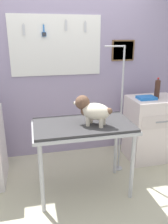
% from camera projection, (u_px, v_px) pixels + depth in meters
% --- Properties ---
extents(ground, '(4.40, 4.00, 0.04)m').
position_uv_depth(ground, '(89.00, 206.00, 2.48)').
color(ground, '#BEB99C').
extents(rear_wall_panel, '(4.00, 0.11, 2.30)m').
position_uv_depth(rear_wall_panel, '(67.00, 77.00, 3.29)').
color(rear_wall_panel, '#9B8CAD').
rests_on(rear_wall_panel, ground).
extents(grooming_table, '(1.08, 0.62, 0.84)m').
position_uv_depth(grooming_table, '(84.00, 131.00, 2.48)').
color(grooming_table, '#B7B7BC').
rests_on(grooming_table, ground).
extents(grooming_arm, '(0.30, 0.11, 1.63)m').
position_uv_depth(grooming_arm, '(120.00, 116.00, 2.90)').
color(grooming_arm, '#B7B7BC').
rests_on(grooming_arm, ground).
extents(dog, '(0.40, 0.33, 0.31)m').
position_uv_depth(dog, '(92.00, 110.00, 2.37)').
color(dog, beige).
rests_on(dog, grooming_table).
extents(cabinet_right, '(0.68, 0.54, 0.91)m').
position_uv_depth(cabinet_right, '(151.00, 128.00, 3.31)').
color(cabinet_right, silver).
rests_on(cabinet_right, ground).
extents(soda_bottle, '(0.07, 0.07, 0.28)m').
position_uv_depth(soda_bottle, '(157.00, 89.00, 3.11)').
color(soda_bottle, '#40261C').
rests_on(soda_bottle, cabinet_right).
extents(supply_tray, '(0.24, 0.18, 0.04)m').
position_uv_depth(supply_tray, '(146.00, 98.00, 3.10)').
color(supply_tray, blue).
rests_on(supply_tray, cabinet_right).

